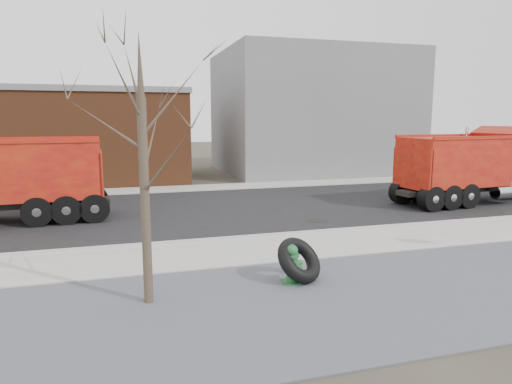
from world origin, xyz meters
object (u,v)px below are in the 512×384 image
object	(u,v)px
fire_hydrant	(292,266)
dump_truck_red_a	(473,165)
truck_tire	(299,260)
dump_truck_red_b	(2,176)

from	to	relation	value
fire_hydrant	dump_truck_red_a	size ratio (longest dim) A/B	0.11
truck_tire	dump_truck_red_a	xyz separation A→B (m)	(10.74, 6.95, 1.15)
truck_tire	dump_truck_red_b	bearing A→B (deg)	132.85
fire_hydrant	dump_truck_red_b	bearing A→B (deg)	113.71
truck_tire	dump_truck_red_a	bearing A→B (deg)	32.91
fire_hydrant	dump_truck_red_a	distance (m)	13.07
fire_hydrant	truck_tire	world-z (taller)	truck_tire
truck_tire	fire_hydrant	bearing A→B (deg)	-155.58
dump_truck_red_b	dump_truck_red_a	bearing A→B (deg)	173.21
dump_truck_red_a	dump_truck_red_b	xyz separation A→B (m)	(-18.40, 1.30, 0.01)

